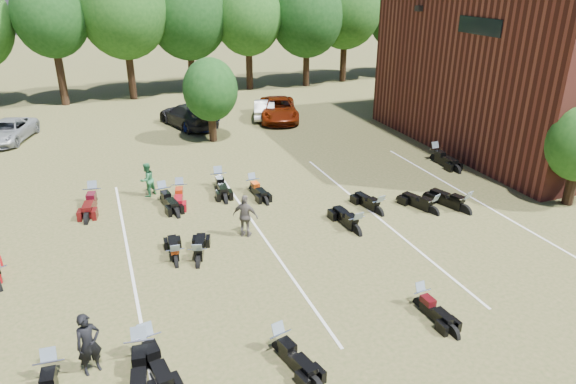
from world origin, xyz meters
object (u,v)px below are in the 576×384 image
motorcycle_0 (53,382)px  person_black (89,344)px  motorcycle_14 (94,203)px  car_4 (203,115)px  person_grey (245,216)px  person_green (147,180)px  motorcycle_3 (280,352)px

motorcycle_0 → person_black: bearing=7.7°
motorcycle_14 → car_4: bearing=66.3°
person_black → person_grey: (5.76, 5.62, -0.01)m
person_black → motorcycle_14: (0.34, 10.93, -0.86)m
person_green → motorcycle_0: person_green is taller
motorcycle_0 → motorcycle_14: size_ratio=0.94×
person_grey → motorcycle_14: 7.63m
motorcycle_0 → motorcycle_3: (5.69, -0.98, 0.00)m
motorcycle_3 → person_green: bearing=86.0°
car_4 → person_black: (-7.48, -21.39, 0.11)m
person_black → motorcycle_14: bearing=67.5°
motorcycle_0 → motorcycle_3: bearing=-5.6°
person_grey → person_black: bearing=81.4°
person_grey → motorcycle_3: 6.79m
person_grey → motorcycle_0: person_grey is taller
person_black → motorcycle_0: person_black is taller
person_green → motorcycle_0: bearing=34.3°
motorcycle_0 → motorcycle_14: (1.30, 10.99, 0.00)m
person_black → motorcycle_3: 4.92m
person_black → person_green: 11.26m
person_grey → motorcycle_3: person_grey is taller
person_black → person_grey: person_black is taller
car_4 → person_grey: person_grey is taller
motorcycle_3 → motorcycle_14: bearing=96.5°
motorcycle_14 → person_black: bearing=-81.2°
motorcycle_0 → person_green: bearing=75.7°
motorcycle_0 → car_4: bearing=72.7°
person_green → motorcycle_0: 11.61m
person_grey → motorcycle_14: bearing=-7.3°
person_grey → motorcycle_3: bearing=118.4°
person_green → motorcycle_3: 12.17m
motorcycle_3 → person_black: bearing=154.0°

